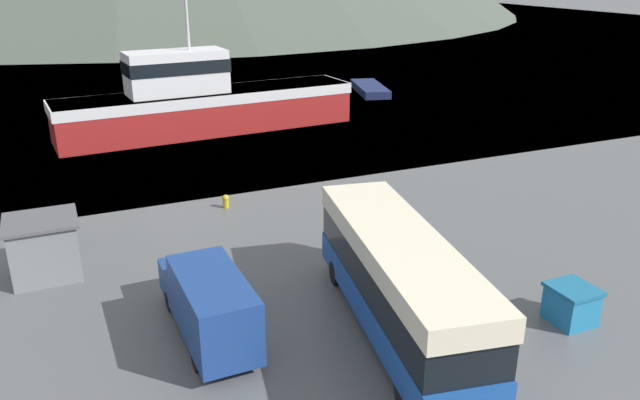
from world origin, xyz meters
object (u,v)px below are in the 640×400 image
at_px(fishing_boat, 203,101).
at_px(storage_bin, 571,304).
at_px(delivery_van, 208,302).
at_px(dock_kiosk, 44,247).
at_px(tour_bus, 399,279).
at_px(small_boat, 370,89).

height_order(fishing_boat, storage_bin, fishing_boat).
height_order(delivery_van, dock_kiosk, delivery_van).
bearing_deg(delivery_van, tour_bus, -21.29).
distance_m(tour_bus, storage_bin, 6.10).
distance_m(delivery_van, dock_kiosk, 8.27).
bearing_deg(fishing_boat, delivery_van, -17.67).
height_order(delivery_van, small_boat, delivery_van).
xyz_separation_m(fishing_boat, dock_kiosk, (-11.04, -19.45, -1.04)).
bearing_deg(dock_kiosk, storage_bin, -33.81).
height_order(dock_kiosk, small_boat, dock_kiosk).
distance_m(tour_bus, small_boat, 41.04).
xyz_separation_m(delivery_van, fishing_boat, (6.30, 26.24, 0.95)).
distance_m(delivery_van, small_boat, 42.16).
height_order(storage_bin, dock_kiosk, dock_kiosk).
bearing_deg(fishing_boat, small_boat, 110.45).
relative_size(fishing_boat, storage_bin, 14.16).
distance_m(storage_bin, dock_kiosk, 19.46).
bearing_deg(storage_bin, delivery_van, 160.54).
xyz_separation_m(storage_bin, dock_kiosk, (-16.16, 10.82, 0.52)).
relative_size(delivery_van, dock_kiosk, 2.31).
relative_size(fishing_boat, small_boat, 2.89).
distance_m(fishing_boat, storage_bin, 30.75).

